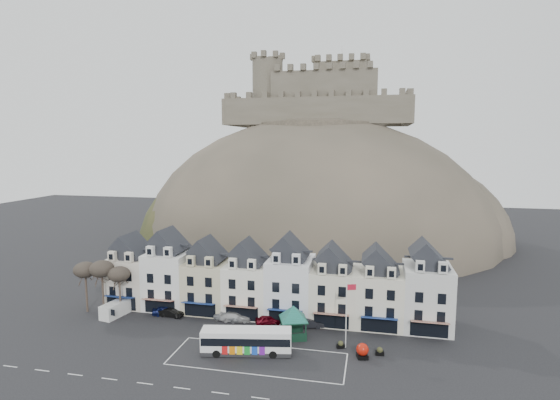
{
  "coord_description": "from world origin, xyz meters",
  "views": [
    {
      "loc": [
        15.76,
        -48.98,
        26.97
      ],
      "look_at": [
        -0.05,
        24.0,
        17.29
      ],
      "focal_mm": 28.0,
      "sensor_mm": 36.0,
      "label": 1
    }
  ],
  "objects_px": {
    "flagpole": "(347,311)",
    "car_maroon": "(269,319)",
    "car_black": "(171,313)",
    "car_charcoal": "(310,323)",
    "car_navy": "(166,310)",
    "bus": "(246,340)",
    "car_white": "(236,317)",
    "bus_shelter": "(293,313)",
    "car_silver": "(228,316)",
    "red_buoy": "(362,351)",
    "white_van": "(115,309)"
  },
  "relations": [
    {
      "from": "car_navy",
      "to": "car_white",
      "type": "bearing_deg",
      "value": -112.24
    },
    {
      "from": "red_buoy",
      "to": "car_white",
      "type": "bearing_deg",
      "value": 158.07
    },
    {
      "from": "car_navy",
      "to": "car_maroon",
      "type": "xyz_separation_m",
      "value": [
        16.8,
        0.0,
        -0.04
      ]
    },
    {
      "from": "flagpole",
      "to": "car_black",
      "type": "relative_size",
      "value": 2.33
    },
    {
      "from": "bus_shelter",
      "to": "car_white",
      "type": "bearing_deg",
      "value": 139.07
    },
    {
      "from": "flagpole",
      "to": "car_white",
      "type": "bearing_deg",
      "value": 162.79
    },
    {
      "from": "car_silver",
      "to": "car_maroon",
      "type": "bearing_deg",
      "value": -83.84
    },
    {
      "from": "car_charcoal",
      "to": "bus",
      "type": "bearing_deg",
      "value": 129.23
    },
    {
      "from": "bus",
      "to": "car_charcoal",
      "type": "xyz_separation_m",
      "value": [
        6.88,
        9.64,
        -1.13
      ]
    },
    {
      "from": "flagpole",
      "to": "car_maroon",
      "type": "bearing_deg",
      "value": 156.03
    },
    {
      "from": "car_black",
      "to": "car_navy",
      "type": "bearing_deg",
      "value": 67.9
    },
    {
      "from": "car_silver",
      "to": "car_charcoal",
      "type": "relative_size",
      "value": 1.05
    },
    {
      "from": "bus_shelter",
      "to": "car_black",
      "type": "distance_m",
      "value": 20.53
    },
    {
      "from": "car_charcoal",
      "to": "car_black",
      "type": "bearing_deg",
      "value": 76.31
    },
    {
      "from": "bus",
      "to": "car_silver",
      "type": "distance_m",
      "value": 11.32
    },
    {
      "from": "car_silver",
      "to": "red_buoy",
      "type": "bearing_deg",
      "value": -104.6
    },
    {
      "from": "car_charcoal",
      "to": "flagpole",
      "type": "bearing_deg",
      "value": -148.44
    },
    {
      "from": "red_buoy",
      "to": "car_black",
      "type": "relative_size",
      "value": 0.5
    },
    {
      "from": "white_van",
      "to": "car_silver",
      "type": "distance_m",
      "value": 18.04
    },
    {
      "from": "flagpole",
      "to": "car_black",
      "type": "bearing_deg",
      "value": 170.29
    },
    {
      "from": "red_buoy",
      "to": "bus",
      "type": "bearing_deg",
      "value": -172.72
    },
    {
      "from": "white_van",
      "to": "car_navy",
      "type": "relative_size",
      "value": 1.22
    },
    {
      "from": "white_van",
      "to": "car_navy",
      "type": "distance_m",
      "value": 7.83
    },
    {
      "from": "car_black",
      "to": "bus_shelter",
      "type": "bearing_deg",
      "value": -94.68
    },
    {
      "from": "bus",
      "to": "car_maroon",
      "type": "height_order",
      "value": "bus"
    },
    {
      "from": "car_white",
      "to": "bus",
      "type": "bearing_deg",
      "value": -162.75
    },
    {
      "from": "bus_shelter",
      "to": "flagpole",
      "type": "bearing_deg",
      "value": -31.16
    },
    {
      "from": "flagpole",
      "to": "car_maroon",
      "type": "xyz_separation_m",
      "value": [
        -11.94,
        5.31,
        -4.45
      ]
    },
    {
      "from": "white_van",
      "to": "car_black",
      "type": "relative_size",
      "value": 1.32
    },
    {
      "from": "car_silver",
      "to": "car_charcoal",
      "type": "xyz_separation_m",
      "value": [
        12.68,
        0.0,
        0.07
      ]
    },
    {
      "from": "car_black",
      "to": "car_charcoal",
      "type": "relative_size",
      "value": 0.93
    },
    {
      "from": "red_buoy",
      "to": "car_white",
      "type": "distance_m",
      "value": 20.8
    },
    {
      "from": "red_buoy",
      "to": "car_white",
      "type": "xyz_separation_m",
      "value": [
        -19.29,
        7.77,
        -0.3
      ]
    },
    {
      "from": "red_buoy",
      "to": "car_charcoal",
      "type": "bearing_deg",
      "value": 135.16
    },
    {
      "from": "car_silver",
      "to": "car_maroon",
      "type": "height_order",
      "value": "car_maroon"
    },
    {
      "from": "red_buoy",
      "to": "car_maroon",
      "type": "height_order",
      "value": "red_buoy"
    },
    {
      "from": "car_black",
      "to": "bus",
      "type": "bearing_deg",
      "value": -116.77
    },
    {
      "from": "car_navy",
      "to": "car_silver",
      "type": "xyz_separation_m",
      "value": [
        10.4,
        0.0,
        -0.1
      ]
    },
    {
      "from": "flagpole",
      "to": "car_white",
      "type": "height_order",
      "value": "flagpole"
    },
    {
      "from": "car_maroon",
      "to": "red_buoy",
      "type": "bearing_deg",
      "value": -142.95
    },
    {
      "from": "car_black",
      "to": "car_silver",
      "type": "xyz_separation_m",
      "value": [
        9.2,
        0.6,
        -0.03
      ]
    },
    {
      "from": "white_van",
      "to": "car_silver",
      "type": "bearing_deg",
      "value": 18.05
    },
    {
      "from": "flagpole",
      "to": "white_van",
      "type": "distance_m",
      "value": 36.59
    },
    {
      "from": "bus",
      "to": "car_silver",
      "type": "bearing_deg",
      "value": 110.44
    },
    {
      "from": "car_white",
      "to": "car_maroon",
      "type": "relative_size",
      "value": 1.2
    },
    {
      "from": "car_black",
      "to": "car_white",
      "type": "distance_m",
      "value": 10.42
    },
    {
      "from": "white_van",
      "to": "car_black",
      "type": "bearing_deg",
      "value": 21.56
    },
    {
      "from": "white_van",
      "to": "red_buoy",
      "type": "bearing_deg",
      "value": 2.74
    },
    {
      "from": "bus_shelter",
      "to": "car_navy",
      "type": "xyz_separation_m",
      "value": [
        -21.27,
        3.78,
        -2.88
      ]
    },
    {
      "from": "car_navy",
      "to": "bus",
      "type": "bearing_deg",
      "value": -143.01
    }
  ]
}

